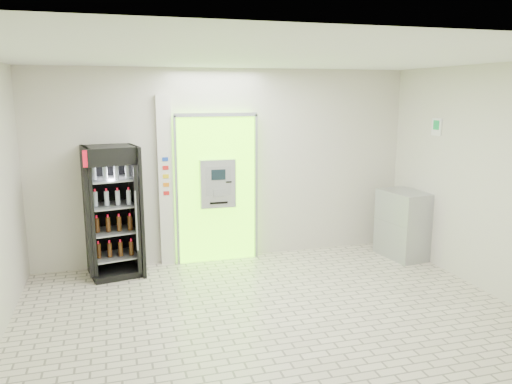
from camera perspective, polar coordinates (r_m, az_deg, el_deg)
name	(u,v)px	position (r m, az deg, el deg)	size (l,w,h in m)	color
ground	(277,323)	(6.00, 2.39, -14.71)	(6.00, 6.00, 0.00)	beige
room_shell	(278,166)	(5.45, 2.55, 2.96)	(6.00, 6.00, 6.00)	beige
atm_assembly	(217,188)	(7.81, -4.53, 0.50)	(1.30, 0.24, 2.33)	#70F311
pillar	(166,182)	(7.71, -10.28, 1.19)	(0.22, 0.11, 2.60)	silver
beverage_cooler	(113,214)	(7.49, -16.01, -2.42)	(0.83, 0.79, 1.90)	black
steel_cabinet	(403,224)	(8.41, 16.48, -3.56)	(0.65, 0.88, 1.08)	#9DA0A4
exit_sign	(437,127)	(8.05, 19.95, 7.01)	(0.02, 0.22, 0.26)	white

